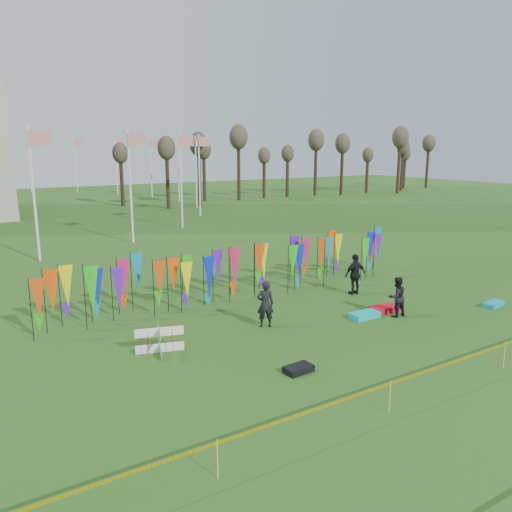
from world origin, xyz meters
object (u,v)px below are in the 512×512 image
box_kite (160,340)px  kite_bag_turquoise (365,315)px  person_mid (397,297)px  kite_bag_red (385,309)px  person_right (355,274)px  kite_bag_teal (493,304)px  person_left (265,304)px  kite_bag_black (298,369)px

box_kite → kite_bag_turquoise: size_ratio=0.75×
person_mid → kite_bag_red: bearing=-90.0°
person_right → kite_bag_red: 2.82m
box_kite → person_mid: (9.59, -1.56, 0.37)m
kite_bag_red → kite_bag_teal: bearing=-23.8°
box_kite → kite_bag_teal: box_kite is taller
person_left → kite_bag_black: 4.18m
kite_bag_turquoise → kite_bag_teal: 6.12m
box_kite → person_left: bearing=3.1°
person_right → kite_bag_black: 9.04m
kite_bag_turquoise → kite_bag_red: (1.32, 0.15, 0.00)m
box_kite → kite_bag_black: (3.09, -3.66, -0.35)m
person_left → kite_bag_teal: size_ratio=1.70×
kite_bag_black → kite_bag_red: bearing=22.6°
kite_bag_red → kite_bag_teal: 4.93m
kite_bag_turquoise → kite_bag_black: kite_bag_turquoise is taller
person_mid → person_right: size_ratio=0.86×
box_kite → person_mid: person_mid is taller
kite_bag_red → kite_bag_black: kite_bag_red is taller
person_left → kite_bag_turquoise: 4.25m
box_kite → kite_bag_teal: (14.17, -2.91, -0.35)m
kite_bag_teal → person_mid: bearing=163.6°
box_kite → person_right: (10.33, 1.68, 0.51)m
person_mid → kite_bag_black: bearing=24.2°
box_kite → person_left: person_left is taller
person_right → kite_bag_black: size_ratio=2.15×
person_left → person_right: 6.12m
kite_bag_teal → box_kite: bearing=168.4°
kite_bag_teal → kite_bag_black: bearing=-176.2°
box_kite → person_mid: 9.72m
person_left → kite_bag_turquoise: size_ratio=1.48×
kite_bag_black → box_kite: bearing=130.2°
person_mid → person_right: bearing=-96.4°
person_right → kite_bag_turquoise: 3.50m
box_kite → kite_bag_black: 4.80m
box_kite → person_mid: size_ratio=0.55×
box_kite → person_left: size_ratio=0.50×
box_kite → kite_bag_turquoise: 8.41m
person_left → person_right: size_ratio=0.94×
kite_bag_turquoise → kite_bag_red: kite_bag_red is taller
person_left → kite_bag_turquoise: (3.96, -1.31, -0.79)m
person_mid → kite_bag_teal: size_ratio=1.55×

